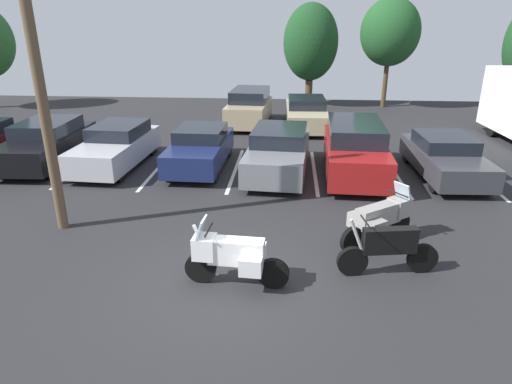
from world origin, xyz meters
TOP-DOWN VIEW (x-y plane):
  - ground at (0.00, 0.00)m, footprint 44.00×44.00m
  - motorcycle_touring at (0.16, 0.04)m, footprint 2.14×0.90m
  - motorcycle_second at (3.44, 2.13)m, footprint 1.86×1.44m
  - motorcycle_third at (3.35, 0.70)m, footprint 2.16×0.62m
  - parking_stripes at (-2.04, 7.37)m, footprint 19.67×4.88m
  - car_black at (-7.58, 7.62)m, footprint 2.05×4.81m
  - car_silver at (-4.96, 7.51)m, footprint 2.02×4.64m
  - car_navy at (-1.91, 7.55)m, footprint 1.87×4.37m
  - car_grey at (0.89, 7.15)m, footprint 2.26×4.84m
  - car_red at (3.46, 7.17)m, footprint 2.12×4.95m
  - car_charcoal at (6.48, 7.22)m, footprint 2.00×4.60m
  - car_far_tan at (-0.76, 14.46)m, footprint 2.08×4.46m
  - car_far_champagne at (2.03, 14.05)m, footprint 2.00×4.86m
  - utility_pole at (-4.54, 2.38)m, footprint 1.71×0.81m
  - tree_far_left at (2.34, 19.95)m, footprint 3.16×3.16m
  - tree_far_right at (6.77, 19.74)m, footprint 3.33×3.33m

SIDE VIEW (x-z plane):
  - ground at x=0.00m, z-range -0.10..0.00m
  - parking_stripes at x=-2.04m, z-range 0.00..0.01m
  - motorcycle_third at x=3.35m, z-range -0.05..1.25m
  - motorcycle_second at x=3.44m, z-range -0.05..1.34m
  - motorcycle_touring at x=0.16m, z-range -0.05..1.38m
  - car_charcoal at x=6.48m, z-range -0.01..1.36m
  - car_far_champagne at x=2.03m, z-range -0.02..1.42m
  - car_navy at x=-1.91m, z-range -0.01..1.42m
  - car_silver at x=-4.96m, z-range -0.01..1.45m
  - car_grey at x=0.89m, z-range -0.01..1.52m
  - car_black at x=-7.58m, z-range 0.00..1.55m
  - car_far_tan at x=-0.76m, z-range 0.00..1.72m
  - car_red at x=3.46m, z-range 0.01..1.77m
  - tree_far_left at x=2.34m, z-range 0.72..6.54m
  - tree_far_right at x=6.77m, z-range 1.17..7.26m
  - utility_pole at x=-4.54m, z-range 0.16..8.77m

